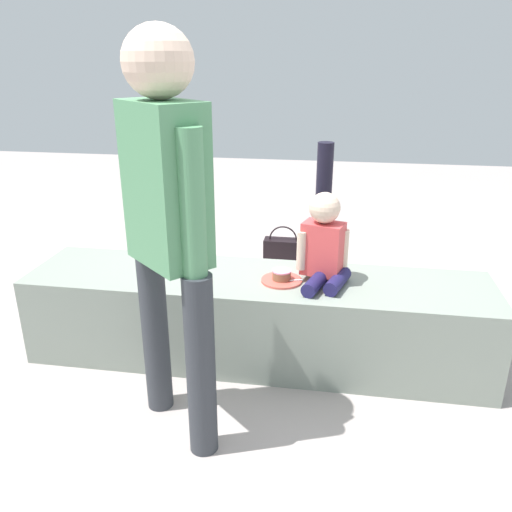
{
  "coord_description": "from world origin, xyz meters",
  "views": [
    {
      "loc": [
        0.41,
        -2.54,
        1.63
      ],
      "look_at": [
        0.05,
        -0.31,
        0.74
      ],
      "focal_mm": 36.07,
      "sensor_mm": 36.0,
      "label": 1
    }
  ],
  "objects_px": {
    "child_seated": "(324,244)",
    "water_bottle_near_gift": "(407,284)",
    "gift_bag": "(286,293)",
    "handbag_black_leather": "(283,253)",
    "cake_box_white": "(432,312)",
    "cake_plate": "(282,278)",
    "adult_standing": "(168,211)",
    "party_cup_red": "(150,273)",
    "water_bottle_far_side": "(126,293)"
  },
  "relations": [
    {
      "from": "cake_plate",
      "to": "gift_bag",
      "type": "height_order",
      "value": "cake_plate"
    },
    {
      "from": "water_bottle_far_side",
      "to": "child_seated",
      "type": "bearing_deg",
      "value": -20.18
    },
    {
      "from": "child_seated",
      "to": "cake_box_white",
      "type": "relative_size",
      "value": 1.53
    },
    {
      "from": "water_bottle_near_gift",
      "to": "water_bottle_far_side",
      "type": "height_order",
      "value": "water_bottle_near_gift"
    },
    {
      "from": "cake_plate",
      "to": "party_cup_red",
      "type": "relative_size",
      "value": 1.92
    },
    {
      "from": "gift_bag",
      "to": "water_bottle_near_gift",
      "type": "bearing_deg",
      "value": 27.38
    },
    {
      "from": "adult_standing",
      "to": "party_cup_red",
      "type": "bearing_deg",
      "value": 114.82
    },
    {
      "from": "adult_standing",
      "to": "child_seated",
      "type": "bearing_deg",
      "value": 47.04
    },
    {
      "from": "child_seated",
      "to": "cake_plate",
      "type": "distance_m",
      "value": 0.29
    },
    {
      "from": "child_seated",
      "to": "cake_box_white",
      "type": "xyz_separation_m",
      "value": [
        0.71,
        0.58,
        -0.64
      ]
    },
    {
      "from": "water_bottle_far_side",
      "to": "cake_box_white",
      "type": "bearing_deg",
      "value": 2.25
    },
    {
      "from": "cake_plate",
      "to": "party_cup_red",
      "type": "height_order",
      "value": "cake_plate"
    },
    {
      "from": "party_cup_red",
      "to": "water_bottle_near_gift",
      "type": "bearing_deg",
      "value": 0.96
    },
    {
      "from": "adult_standing",
      "to": "handbag_black_leather",
      "type": "relative_size",
      "value": 4.84
    },
    {
      "from": "cake_plate",
      "to": "water_bottle_near_gift",
      "type": "bearing_deg",
      "value": 50.96
    },
    {
      "from": "adult_standing",
      "to": "handbag_black_leather",
      "type": "distance_m",
      "value": 2.2
    },
    {
      "from": "cake_plate",
      "to": "cake_box_white",
      "type": "bearing_deg",
      "value": 33.66
    },
    {
      "from": "child_seated",
      "to": "adult_standing",
      "type": "distance_m",
      "value": 0.96
    },
    {
      "from": "adult_standing",
      "to": "cake_plate",
      "type": "bearing_deg",
      "value": 57.46
    },
    {
      "from": "gift_bag",
      "to": "cake_box_white",
      "type": "height_order",
      "value": "gift_bag"
    },
    {
      "from": "child_seated",
      "to": "handbag_black_leather",
      "type": "xyz_separation_m",
      "value": [
        -0.36,
        1.33,
        -0.58
      ]
    },
    {
      "from": "adult_standing",
      "to": "handbag_black_leather",
      "type": "bearing_deg",
      "value": 82.74
    },
    {
      "from": "water_bottle_near_gift",
      "to": "party_cup_red",
      "type": "distance_m",
      "value": 1.93
    },
    {
      "from": "gift_bag",
      "to": "handbag_black_leather",
      "type": "distance_m",
      "value": 0.81
    },
    {
      "from": "child_seated",
      "to": "water_bottle_near_gift",
      "type": "height_order",
      "value": "child_seated"
    },
    {
      "from": "cake_plate",
      "to": "party_cup_red",
      "type": "bearing_deg",
      "value": 139.6
    },
    {
      "from": "cake_plate",
      "to": "water_bottle_near_gift",
      "type": "xyz_separation_m",
      "value": [
        0.8,
        0.99,
        -0.42
      ]
    },
    {
      "from": "cake_plate",
      "to": "gift_bag",
      "type": "distance_m",
      "value": 0.67
    },
    {
      "from": "adult_standing",
      "to": "cake_box_white",
      "type": "height_order",
      "value": "adult_standing"
    },
    {
      "from": "child_seated",
      "to": "water_bottle_far_side",
      "type": "distance_m",
      "value": 1.58
    },
    {
      "from": "child_seated",
      "to": "adult_standing",
      "type": "height_order",
      "value": "adult_standing"
    },
    {
      "from": "child_seated",
      "to": "handbag_black_leather",
      "type": "bearing_deg",
      "value": 105.05
    },
    {
      "from": "adult_standing",
      "to": "cake_plate",
      "type": "relative_size",
      "value": 7.74
    },
    {
      "from": "child_seated",
      "to": "party_cup_red",
      "type": "xyz_separation_m",
      "value": [
        -1.34,
        0.92,
        -0.65
      ]
    },
    {
      "from": "child_seated",
      "to": "adult_standing",
      "type": "bearing_deg",
      "value": -132.96
    },
    {
      "from": "adult_standing",
      "to": "party_cup_red",
      "type": "xyz_separation_m",
      "value": [
        -0.73,
        1.58,
        -0.99
      ]
    },
    {
      "from": "water_bottle_far_side",
      "to": "handbag_black_leather",
      "type": "bearing_deg",
      "value": 39.68
    },
    {
      "from": "handbag_black_leather",
      "to": "adult_standing",
      "type": "bearing_deg",
      "value": -97.26
    },
    {
      "from": "child_seated",
      "to": "water_bottle_near_gift",
      "type": "relative_size",
      "value": 2.32
    },
    {
      "from": "cake_box_white",
      "to": "handbag_black_leather",
      "type": "bearing_deg",
      "value": 144.94
    },
    {
      "from": "cake_plate",
      "to": "gift_bag",
      "type": "relative_size",
      "value": 0.63
    },
    {
      "from": "cake_box_white",
      "to": "handbag_black_leather",
      "type": "distance_m",
      "value": 1.31
    },
    {
      "from": "child_seated",
      "to": "adult_standing",
      "type": "relative_size",
      "value": 0.28
    },
    {
      "from": "gift_bag",
      "to": "water_bottle_far_side",
      "type": "distance_m",
      "value": 1.12
    },
    {
      "from": "gift_bag",
      "to": "handbag_black_leather",
      "type": "bearing_deg",
      "value": 98.08
    },
    {
      "from": "child_seated",
      "to": "water_bottle_far_side",
      "type": "height_order",
      "value": "child_seated"
    },
    {
      "from": "water_bottle_near_gift",
      "to": "water_bottle_far_side",
      "type": "xyz_separation_m",
      "value": [
        -1.95,
        -0.46,
        -0.01
      ]
    },
    {
      "from": "adult_standing",
      "to": "cake_plate",
      "type": "distance_m",
      "value": 0.91
    },
    {
      "from": "cake_box_white",
      "to": "cake_plate",
      "type": "bearing_deg",
      "value": -146.34
    },
    {
      "from": "water_bottle_near_gift",
      "to": "cake_box_white",
      "type": "height_order",
      "value": "water_bottle_near_gift"
    }
  ]
}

